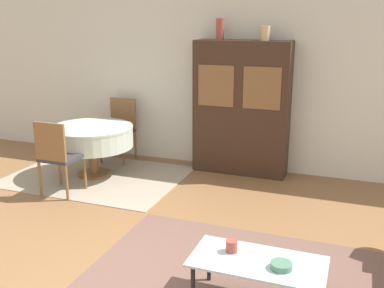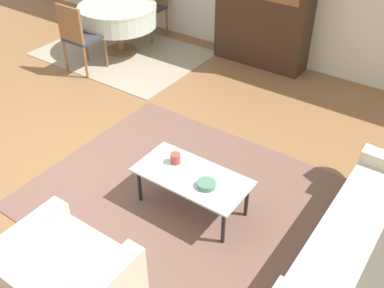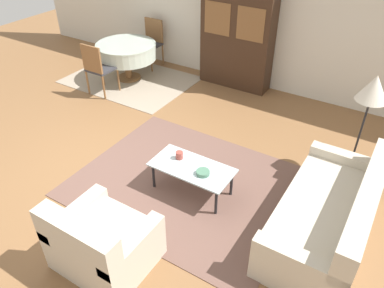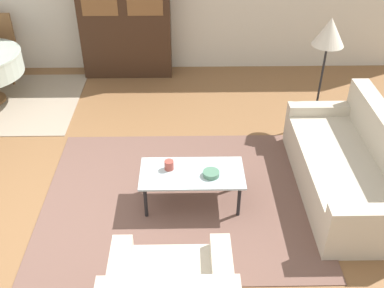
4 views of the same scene
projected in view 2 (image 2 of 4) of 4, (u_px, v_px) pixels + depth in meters
The scene contains 10 objects.
ground_plane at pixel (84, 177), 4.62m from camera, with size 14.00×14.00×0.00m, color brown.
area_rug at pixel (187, 197), 4.36m from camera, with size 2.88×2.33×0.01m.
dining_rug at pixel (123, 53), 6.99m from camera, with size 2.44×1.77×0.01m.
armchair at pixel (55, 284), 3.21m from camera, with size 0.94×0.82×0.83m.
coffee_table at pixel (192, 179), 4.04m from camera, with size 1.05×0.52×0.39m.
dining_table at pixel (118, 16), 6.71m from camera, with size 1.18×1.18×0.72m.
dining_chair_near at pixel (78, 34), 6.19m from camera, with size 0.44×0.44×0.98m.
dining_chair_far at pixel (152, 2), 7.25m from camera, with size 0.44×0.44×0.98m.
cup at pixel (175, 158), 4.14m from camera, with size 0.09×0.09×0.10m.
bowl at pixel (206, 184), 3.88m from camera, with size 0.17×0.17×0.05m.
Camera 2 is at (2.93, -2.24, 3.01)m, focal length 42.00 mm.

